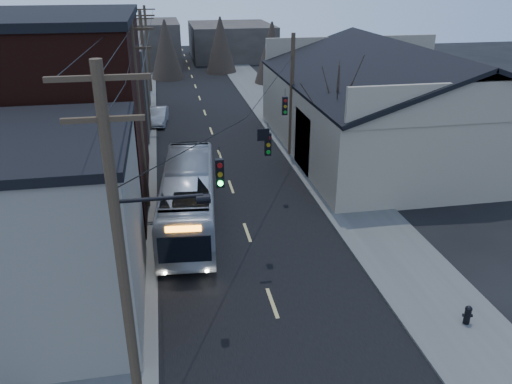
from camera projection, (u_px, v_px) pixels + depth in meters
road_surface at (214, 138)px, 39.74m from camera, size 9.00×110.00×0.02m
sidewalk_left at (130, 142)px, 38.64m from camera, size 4.00×110.00×0.12m
sidewalk_right at (293, 133)px, 40.81m from camera, size 4.00×110.00×0.12m
building_clapboard at (24, 234)px, 17.95m from camera, size 8.00×8.00×7.00m
building_brick at (47, 116)px, 27.06m from camera, size 10.00×12.00×10.00m
building_left_far at (93, 84)px, 42.14m from camera, size 9.00×14.00×7.00m
warehouse at (397, 113)px, 36.34m from camera, size 16.16×20.60×7.73m
building_far_left at (143, 44)px, 69.00m from camera, size 10.00×12.00×6.00m
building_far_right at (231, 41)px, 75.87m from camera, size 12.00×14.00×5.00m
bare_tree at (335, 125)px, 30.39m from camera, size 0.40×0.40×7.20m
utility_lines at (172, 94)px, 31.96m from camera, size 11.24×45.28×10.50m
bus at (189, 197)px, 25.69m from camera, size 3.55×11.17×3.06m
parked_car at (158, 116)px, 43.24m from camera, size 1.93×4.35×1.39m
fire_hydrant at (468, 314)px, 18.49m from camera, size 0.37×0.26×0.77m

